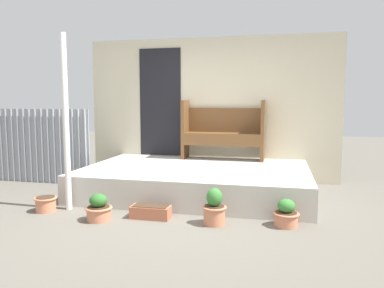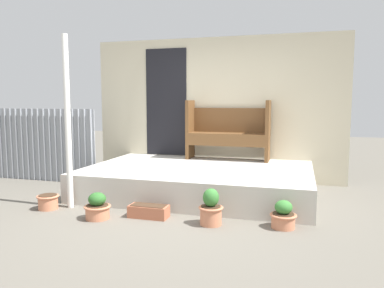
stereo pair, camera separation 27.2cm
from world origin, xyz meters
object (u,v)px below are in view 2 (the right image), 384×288
Objects in this scene: support_post at (68,123)px; bench at (228,129)px; planter_box_rect at (149,211)px; flower_pot_left at (48,201)px; flower_pot_far_right at (283,216)px; flower_pot_right at (211,209)px; flower_pot_middle at (97,207)px.

support_post reaches higher than bench.
bench is 2.51m from planter_box_rect.
flower_pot_left reaches higher than planter_box_rect.
flower_pot_far_right reaches higher than planter_box_rect.
planter_box_rect is at bearing 1.46° from flower_pot_left.
flower_pot_right is (2.26, -0.02, 0.08)m from flower_pot_left.
support_post is 7.16× the size of flower_pot_far_right.
bench is 2.94× the size of planter_box_rect.
flower_pot_left is at bearing -146.68° from support_post.
planter_box_rect is (-0.57, -2.28, -0.88)m from bench.
flower_pot_middle is 0.67× the size of planter_box_rect.
support_post is 4.71× the size of planter_box_rect.
flower_pot_middle is at bearing -172.61° from flower_pot_far_right.
flower_pot_right is 0.82m from planter_box_rect.
bench is 2.88m from flower_pot_middle.
planter_box_rect is at bearing -5.80° from support_post.
flower_pot_left is at bearing 179.46° from flower_pot_right.
flower_pot_far_right is (0.82, 0.12, -0.05)m from flower_pot_right.
flower_pot_middle is 1.02× the size of flower_pot_far_right.
bench is 4.47× the size of flower_pot_far_right.
support_post is at bearing 33.32° from flower_pot_left.
support_post is 1.09m from flower_pot_left.
bench is at bearing 50.59° from support_post.
planter_box_rect is at bearing -103.59° from bench.
flower_pot_far_right is (2.22, 0.29, -0.00)m from flower_pot_middle.
flower_pot_middle is (0.62, -0.35, -1.02)m from support_post.
flower_pot_far_right is at bearing 1.84° from flower_pot_left.
flower_pot_middle is (0.86, -0.19, 0.04)m from flower_pot_left.
support_post reaches higher than flower_pot_far_right.
flower_pot_right is at bearing 6.84° from flower_pot_middle.
flower_pot_far_right is at bearing 7.39° from flower_pot_middle.
planter_box_rect is at bearing 175.89° from flower_pot_right.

